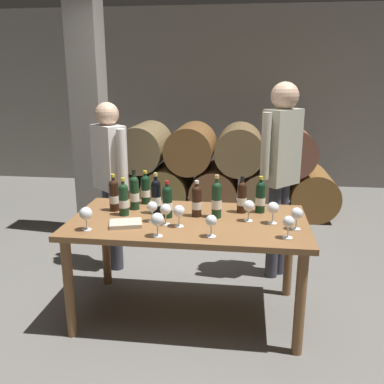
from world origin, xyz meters
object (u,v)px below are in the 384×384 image
at_px(wine_bottle_6, 197,201).
at_px(wine_bottle_3, 260,197).
at_px(wine_glass_6, 211,221).
at_px(wine_glass_9, 166,210).
at_px(wine_glass_3, 289,222).
at_px(wine_glass_4, 157,220).
at_px(wine_glass_2, 179,212).
at_px(sommelier_presenting, 281,163).
at_px(wine_bottle_9, 114,195).
at_px(wine_bottle_7, 167,201).
at_px(taster_seated_left, 110,172).
at_px(wine_bottle_0, 145,189).
at_px(tasting_notebook, 126,224).
at_px(wine_bottle_1, 217,199).
at_px(wine_bottle_8, 124,199).
at_px(wine_glass_5, 152,207).
at_px(dining_table, 188,231).
at_px(wine_glass_1, 273,208).
at_px(wine_glass_7, 249,206).
at_px(wine_glass_8, 86,214).
at_px(wine_bottle_4, 134,192).
at_px(wine_bottle_5, 242,197).
at_px(wine_glass_0, 297,214).
at_px(wine_bottle_2, 156,196).

bearing_deg(wine_bottle_6, wine_bottle_3, 18.22).
bearing_deg(wine_glass_6, wine_glass_9, 150.55).
xyz_separation_m(wine_glass_3, wine_glass_4, (-0.83, -0.08, 0.01)).
relative_size(wine_glass_2, sommelier_presenting, 0.09).
bearing_deg(wine_glass_9, wine_bottle_9, 149.68).
distance_m(wine_bottle_7, taster_seated_left, 0.95).
distance_m(wine_bottle_0, tasting_notebook, 0.54).
xyz_separation_m(wine_bottle_1, wine_bottle_7, (-0.35, -0.04, -0.02)).
height_order(wine_bottle_8, tasting_notebook, wine_bottle_8).
height_order(wine_bottle_8, wine_glass_5, wine_bottle_8).
bearing_deg(dining_table, wine_bottle_7, 169.64).
xyz_separation_m(wine_bottle_0, wine_bottle_9, (-0.20, -0.21, 0.01)).
relative_size(dining_table, wine_glass_2, 11.01).
bearing_deg(wine_glass_1, wine_bottle_7, 177.01).
relative_size(wine_glass_1, wine_glass_6, 1.06).
height_order(wine_glass_3, wine_glass_5, same).
height_order(wine_glass_3, wine_glass_6, wine_glass_3).
height_order(wine_bottle_8, wine_bottle_9, wine_bottle_9).
relative_size(wine_bottle_1, wine_glass_7, 2.06).
xyz_separation_m(wine_glass_1, wine_glass_8, (-1.24, -0.29, 0.00)).
distance_m(wine_bottle_4, tasting_notebook, 0.39).
xyz_separation_m(wine_glass_6, taster_seated_left, (-1.00, 1.04, 0.06)).
bearing_deg(wine_bottle_9, wine_glass_8, -97.36).
distance_m(wine_bottle_0, wine_glass_4, 0.74).
bearing_deg(sommelier_presenting, wine_glass_1, -97.51).
relative_size(dining_table, wine_glass_9, 11.25).
xyz_separation_m(wine_bottle_0, tasting_notebook, (-0.02, -0.53, -0.11)).
bearing_deg(wine_glass_5, taster_seated_left, 125.32).
distance_m(wine_bottle_5, wine_glass_0, 0.49).
bearing_deg(wine_glass_6, wine_glass_0, 20.66).
xyz_separation_m(wine_glass_1, sommelier_presenting, (0.10, 0.76, 0.17)).
relative_size(wine_bottle_0, wine_bottle_7, 0.99).
height_order(wine_glass_6, wine_glass_9, wine_glass_9).
relative_size(wine_glass_3, taster_seated_left, 0.10).
bearing_deg(wine_bottle_4, sommelier_presenting, 26.19).
relative_size(dining_table, wine_bottle_6, 6.28).
bearing_deg(wine_glass_2, sommelier_presenting, 50.84).
distance_m(wine_bottle_6, wine_glass_7, 0.38).
bearing_deg(wine_glass_9, wine_bottle_6, 47.68).
xyz_separation_m(wine_bottle_2, wine_bottle_3, (0.77, 0.13, -0.01)).
height_order(dining_table, wine_bottle_3, wine_bottle_3).
height_order(wine_bottle_6, wine_glass_7, wine_bottle_6).
xyz_separation_m(wine_glass_2, wine_glass_9, (-0.10, 0.03, -0.00)).
xyz_separation_m(wine_glass_0, wine_glass_9, (-0.89, -0.02, -0.00)).
distance_m(wine_bottle_6, wine_glass_8, 0.80).
distance_m(wine_glass_5, wine_glass_7, 0.68).
height_order(wine_glass_0, taster_seated_left, taster_seated_left).
relative_size(wine_bottle_3, wine_glass_8, 1.74).
distance_m(dining_table, wine_bottle_9, 0.64).
relative_size(wine_bottle_0, wine_bottle_9, 0.95).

